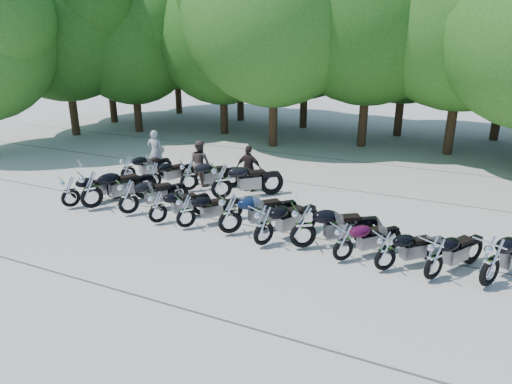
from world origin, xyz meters
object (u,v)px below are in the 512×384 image
at_px(motorcycle_7, 303,225).
at_px(motorcycle_3, 157,206).
at_px(motorcycle_14, 189,175).
at_px(motorcycle_9, 386,250).
at_px(motorcycle_5, 230,213).
at_px(motorcycle_8, 343,241).
at_px(rider_0, 155,152).
at_px(rider_1, 200,163).
at_px(motorcycle_6, 264,224).
at_px(motorcycle_2, 128,196).
at_px(motorcycle_12, 128,168).
at_px(motorcycle_13, 154,175).
at_px(motorcycle_10, 435,257).
at_px(motorcycle_0, 70,191).
at_px(motorcycle_11, 491,261).
at_px(motorcycle_1, 91,189).
at_px(motorcycle_15, 221,180).
at_px(rider_2, 249,169).
at_px(motorcycle_4, 186,211).

bearing_deg(motorcycle_7, motorcycle_3, 58.96).
bearing_deg(motorcycle_14, motorcycle_9, -156.63).
distance_m(motorcycle_5, motorcycle_8, 3.32).
relative_size(rider_0, rider_1, 1.03).
relative_size(motorcycle_3, motorcycle_6, 0.88).
distance_m(motorcycle_2, motorcycle_5, 3.58).
distance_m(motorcycle_6, motorcycle_14, 5.20).
distance_m(motorcycle_12, motorcycle_13, 1.36).
distance_m(motorcycle_6, motorcycle_10, 4.27).
relative_size(motorcycle_5, rider_0, 1.38).
xyz_separation_m(motorcycle_0, motorcycle_10, (11.12, 0.04, 0.01)).
relative_size(motorcycle_0, motorcycle_10, 0.98).
height_order(motorcycle_11, motorcycle_12, motorcycle_11).
height_order(motorcycle_1, motorcycle_3, motorcycle_1).
bearing_deg(motorcycle_9, motorcycle_8, 41.86).
bearing_deg(motorcycle_8, motorcycle_10, -140.44).
bearing_deg(rider_0, motorcycle_5, 129.64).
relative_size(motorcycle_0, rider_1, 1.24).
height_order(motorcycle_12, motorcycle_13, motorcycle_12).
distance_m(motorcycle_10, motorcycle_15, 7.54).
bearing_deg(rider_0, motorcycle_2, 102.46).
relative_size(motorcycle_14, rider_2, 1.35).
height_order(motorcycle_8, motorcycle_11, motorcycle_11).
distance_m(motorcycle_11, motorcycle_15, 8.56).
relative_size(rider_1, rider_2, 1.02).
bearing_deg(motorcycle_7, rider_2, 8.62).
bearing_deg(motorcycle_8, motorcycle_2, 38.43).
bearing_deg(motorcycle_2, motorcycle_1, 38.23).
bearing_deg(motorcycle_10, motorcycle_2, 29.16).
xyz_separation_m(motorcycle_4, motorcycle_12, (-4.38, 2.73, 0.02)).
height_order(motorcycle_8, rider_1, rider_1).
relative_size(motorcycle_13, rider_2, 1.20).
bearing_deg(rider_1, motorcycle_14, 111.72).
relative_size(motorcycle_12, motorcycle_15, 0.84).
bearing_deg(motorcycle_4, motorcycle_12, 5.29).
relative_size(motorcycle_9, motorcycle_14, 0.90).
height_order(motorcycle_2, motorcycle_13, motorcycle_2).
bearing_deg(motorcycle_5, motorcycle_13, 15.82).
height_order(motorcycle_3, rider_1, rider_1).
distance_m(motorcycle_5, rider_1, 4.80).
bearing_deg(motorcycle_7, motorcycle_10, -128.41).
distance_m(motorcycle_0, motorcycle_10, 11.12).
height_order(rider_1, rider_2, rider_1).
distance_m(motorcycle_11, rider_2, 8.64).
xyz_separation_m(motorcycle_3, motorcycle_7, (4.50, 0.20, 0.13)).
bearing_deg(motorcycle_14, motorcycle_13, 58.66).
distance_m(motorcycle_9, motorcycle_15, 6.55).
relative_size(rider_0, rider_2, 1.05).
height_order(motorcycle_13, rider_1, rider_1).
relative_size(motorcycle_10, rider_1, 1.27).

